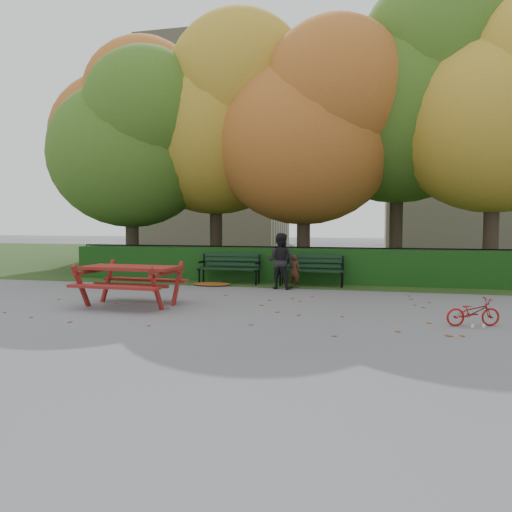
% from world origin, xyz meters
% --- Properties ---
extents(ground, '(90.00, 90.00, 0.00)m').
position_xyz_m(ground, '(0.00, 0.00, 0.00)').
color(ground, slate).
rests_on(ground, ground).
extents(grass_strip, '(90.00, 90.00, 0.00)m').
position_xyz_m(grass_strip, '(0.00, 14.00, 0.01)').
color(grass_strip, '#253916').
rests_on(grass_strip, ground).
extents(building_left, '(10.00, 7.00, 15.00)m').
position_xyz_m(building_left, '(-9.00, 26.00, 7.50)').
color(building_left, tan).
rests_on(building_left, ground).
extents(building_right, '(9.00, 6.00, 12.00)m').
position_xyz_m(building_right, '(8.00, 28.00, 6.00)').
color(building_right, tan).
rests_on(building_right, ground).
extents(hedge, '(13.00, 0.90, 1.00)m').
position_xyz_m(hedge, '(0.00, 4.50, 0.50)').
color(hedge, black).
rests_on(hedge, ground).
extents(iron_fence, '(14.00, 0.04, 1.02)m').
position_xyz_m(iron_fence, '(0.00, 5.30, 0.54)').
color(iron_fence, black).
rests_on(iron_fence, ground).
extents(tree_a, '(5.88, 5.60, 7.48)m').
position_xyz_m(tree_a, '(-5.19, 5.58, 4.52)').
color(tree_a, '#2F2319').
rests_on(tree_a, ground).
extents(tree_b, '(6.72, 6.40, 8.79)m').
position_xyz_m(tree_b, '(-2.44, 6.75, 5.40)').
color(tree_b, '#2F2319').
rests_on(tree_b, ground).
extents(tree_c, '(6.30, 6.00, 8.00)m').
position_xyz_m(tree_c, '(0.83, 5.96, 4.82)').
color(tree_c, '#2F2319').
rests_on(tree_c, ground).
extents(tree_d, '(7.14, 6.80, 9.58)m').
position_xyz_m(tree_d, '(3.88, 7.23, 5.98)').
color(tree_d, '#2F2319').
rests_on(tree_d, ground).
extents(tree_e, '(6.09, 5.80, 8.16)m').
position_xyz_m(tree_e, '(6.52, 5.77, 5.08)').
color(tree_e, '#2F2319').
rests_on(tree_e, ground).
extents(tree_f, '(6.93, 6.60, 9.19)m').
position_xyz_m(tree_f, '(-7.13, 9.24, 5.69)').
color(tree_f, '#2F2319').
rests_on(tree_f, ground).
extents(bench_left, '(1.80, 0.57, 0.88)m').
position_xyz_m(bench_left, '(-1.30, 3.70, 0.52)').
color(bench_left, black).
rests_on(bench_left, ground).
extents(bench_right, '(1.80, 0.57, 0.88)m').
position_xyz_m(bench_right, '(1.10, 3.70, 0.52)').
color(bench_right, black).
rests_on(bench_right, ground).
extents(picnic_table, '(2.07, 1.70, 0.98)m').
position_xyz_m(picnic_table, '(-2.28, -0.52, 0.67)').
color(picnic_table, maroon).
rests_on(picnic_table, ground).
extents(leaf_pile, '(1.14, 0.84, 0.07)m').
position_xyz_m(leaf_pile, '(-1.68, 3.16, 0.04)').
color(leaf_pile, '#68340D').
rests_on(leaf_pile, ground).
extents(leaf_scatter, '(9.00, 5.70, 0.01)m').
position_xyz_m(leaf_scatter, '(0.00, 0.30, 0.01)').
color(leaf_scatter, '#68340D').
rests_on(leaf_scatter, ground).
extents(child, '(0.38, 0.30, 0.91)m').
position_xyz_m(child, '(0.68, 3.20, 0.46)').
color(child, '#391E12').
rests_on(child, ground).
extents(adult, '(0.82, 0.69, 1.50)m').
position_xyz_m(adult, '(0.35, 2.90, 0.75)').
color(adult, black).
rests_on(adult, ground).
extents(bicycle, '(0.99, 0.57, 0.49)m').
position_xyz_m(bicycle, '(4.50, -1.04, 0.25)').
color(bicycle, maroon).
rests_on(bicycle, ground).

